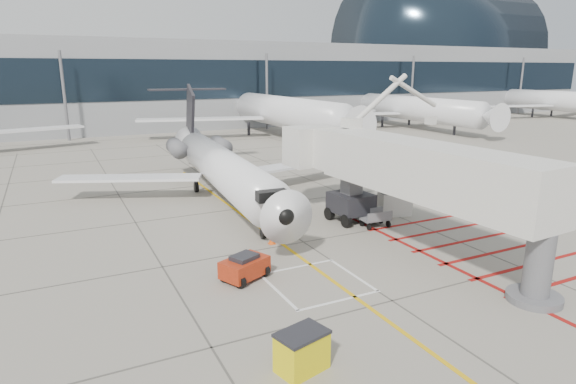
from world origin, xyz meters
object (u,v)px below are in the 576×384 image
regional_jet (230,152)px  pushback_tug (245,266)px  jet_bridge (424,181)px  spill_bin (302,351)px

regional_jet → pushback_tug: (-3.58, -11.81, -3.36)m
regional_jet → jet_bridge: 14.13m
pushback_tug → spill_bin: 7.48m
regional_jet → spill_bin: (-4.49, -19.23, -3.30)m
pushback_tug → spill_bin: bearing=-121.5°
spill_bin → regional_jet: bearing=62.6°
regional_jet → pushback_tug: regional_jet is taller
regional_jet → spill_bin: regional_jet is taller
jet_bridge → pushback_tug: bearing=171.4°
jet_bridge → spill_bin: (-10.72, -6.55, -3.22)m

